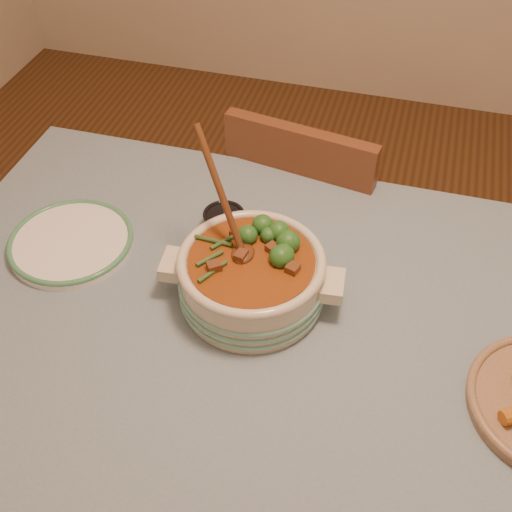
{
  "coord_description": "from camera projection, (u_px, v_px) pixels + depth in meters",
  "views": [
    {
      "loc": [
        0.15,
        -0.81,
        1.79
      ],
      "look_at": [
        -0.1,
        0.09,
        0.86
      ],
      "focal_mm": 45.0,
      "sensor_mm": 36.0,
      "label": 1
    }
  ],
  "objects": [
    {
      "name": "floor",
      "position": [
        282.0,
        496.0,
        1.84
      ],
      "size": [
        4.5,
        4.5,
        0.0
      ],
      "primitive_type": "plane",
      "color": "#472514",
      "rests_on": "ground"
    },
    {
      "name": "white_plate",
      "position": [
        71.0,
        242.0,
        1.48
      ],
      "size": [
        0.29,
        0.29,
        0.03
      ],
      "rotation": [
        0.0,
        0.0,
        0.03
      ],
      "color": "white",
      "rests_on": "dining_table"
    },
    {
      "name": "chair_far",
      "position": [
        308.0,
        219.0,
        1.94
      ],
      "size": [
        0.48,
        0.48,
        0.88
      ],
      "rotation": [
        0.0,
        0.0,
        2.97
      ],
      "color": "brown",
      "rests_on": "floor"
    },
    {
      "name": "stew_casserole",
      "position": [
        251.0,
        274.0,
        1.32
      ],
      "size": [
        0.38,
        0.32,
        0.36
      ],
      "rotation": [
        0.0,
        0.0,
        0.09
      ],
      "color": "beige",
      "rests_on": "dining_table"
    },
    {
      "name": "dining_table",
      "position": [
        291.0,
        358.0,
        1.37
      ],
      "size": [
        1.68,
        1.08,
        0.76
      ],
      "color": "brown",
      "rests_on": "floor"
    },
    {
      "name": "condiment_bowl",
      "position": [
        224.0,
        220.0,
        1.51
      ],
      "size": [
        0.1,
        0.1,
        0.05
      ],
      "rotation": [
        0.0,
        0.0,
        -0.05
      ],
      "color": "black",
      "rests_on": "dining_table"
    }
  ]
}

